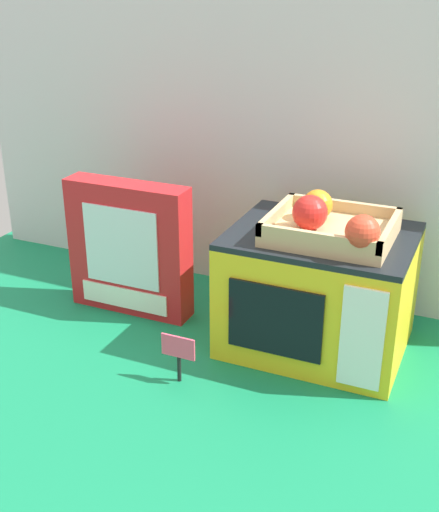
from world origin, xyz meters
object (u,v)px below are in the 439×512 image
object	(u,v)px
toy_microwave	(318,291)
price_sign	(178,352)
food_groups_crate	(330,225)
cookie_set_box	(129,248)

from	to	relation	value
toy_microwave	price_sign	bearing A→B (deg)	-130.22
toy_microwave	food_groups_crate	distance (m)	0.16
toy_microwave	price_sign	world-z (taller)	toy_microwave
food_groups_crate	price_sign	size ratio (longest dim) A/B	2.37
price_sign	food_groups_crate	bearing A→B (deg)	43.74
food_groups_crate	price_sign	bearing A→B (deg)	-136.26
food_groups_crate	cookie_set_box	world-z (taller)	food_groups_crate
cookie_set_box	toy_microwave	bearing A→B (deg)	2.24
price_sign	toy_microwave	bearing A→B (deg)	49.78
food_groups_crate	cookie_set_box	size ratio (longest dim) A/B	0.77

